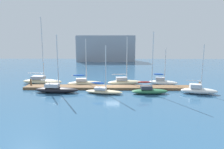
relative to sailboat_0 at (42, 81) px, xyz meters
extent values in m
plane|color=#2D567A|center=(12.73, -3.45, -0.61)|extent=(120.00, 120.00, 0.00)
cube|color=brown|center=(12.73, -3.45, -0.41)|extent=(28.12, 2.28, 0.41)
cylinder|color=brown|center=(-0.93, -2.46, 0.06)|extent=(0.28, 0.28, 1.34)
cylinder|color=brown|center=(26.38, -4.44, 0.06)|extent=(0.28, 0.28, 1.34)
ellipsoid|color=beige|center=(0.08, -0.01, -0.17)|extent=(7.44, 2.84, 0.88)
cube|color=#9EA3AD|center=(-0.64, 0.06, 0.55)|extent=(2.31, 1.72, 0.57)
cylinder|color=silver|center=(0.45, -0.04, 5.69)|extent=(0.14, 0.14, 10.85)
cylinder|color=silver|center=(-1.08, 0.10, 1.34)|extent=(3.05, 0.39, 0.11)
ellipsoid|color=black|center=(4.57, -6.16, -0.20)|extent=(6.68, 2.05, 0.82)
cube|color=silver|center=(3.91, -6.12, 0.48)|extent=(2.04, 1.31, 0.53)
cylinder|color=silver|center=(4.90, -6.17, 4.04)|extent=(0.14, 0.14, 7.66)
cylinder|color=silver|center=(3.51, -6.10, 1.28)|extent=(2.78, 0.25, 0.11)
ellipsoid|color=beige|center=(7.95, -1.04, -0.23)|extent=(6.14, 2.65, 0.75)
cube|color=silver|center=(7.36, -1.14, 0.39)|extent=(1.95, 1.46, 0.49)
cylinder|color=silver|center=(8.24, -0.99, 3.77)|extent=(0.14, 0.14, 7.25)
cylinder|color=silver|center=(7.01, -1.19, 1.19)|extent=(2.48, 0.52, 0.11)
ellipsoid|color=blue|center=(7.01, -1.19, 1.19)|extent=(2.27, 0.72, 0.28)
ellipsoid|color=beige|center=(11.66, -6.61, -0.33)|extent=(5.71, 2.45, 0.55)
cube|color=silver|center=(11.12, -6.51, 0.12)|extent=(1.82, 1.32, 0.36)
cylinder|color=silver|center=(11.93, -6.66, 3.18)|extent=(0.13, 0.13, 6.47)
cylinder|color=silver|center=(10.79, -6.45, 0.95)|extent=(2.30, 0.52, 0.11)
ellipsoid|color=blue|center=(10.79, -6.45, 0.95)|extent=(2.12, 0.73, 0.28)
ellipsoid|color=beige|center=(14.98, -0.44, -0.19)|extent=(6.37, 2.71, 0.83)
cube|color=#9EA3AD|center=(14.37, -0.53, 0.50)|extent=(2.02, 1.55, 0.54)
cylinder|color=silver|center=(15.28, -0.40, 4.00)|extent=(0.14, 0.14, 7.54)
cylinder|color=silver|center=(14.00, -0.58, 1.29)|extent=(2.58, 0.47, 0.11)
ellipsoid|color=#2D7047|center=(18.35, -6.47, -0.27)|extent=(5.41, 1.91, 0.68)
cube|color=#333842|center=(17.82, -6.50, 0.30)|extent=(1.66, 1.23, 0.44)
cylinder|color=silver|center=(18.62, -6.46, 4.17)|extent=(0.13, 0.13, 8.19)
cylinder|color=silver|center=(17.50, -6.52, 1.11)|extent=(2.25, 0.22, 0.11)
ellipsoid|color=#B72D28|center=(17.50, -6.52, 1.11)|extent=(2.03, 0.46, 0.28)
ellipsoid|color=white|center=(21.72, -0.32, -0.21)|extent=(5.28, 2.65, 0.80)
cube|color=#9EA3AD|center=(21.23, -0.21, 0.45)|extent=(1.72, 1.41, 0.52)
cylinder|color=silver|center=(21.97, -0.38, 3.06)|extent=(0.13, 0.13, 5.74)
cylinder|color=silver|center=(20.93, -0.14, 1.25)|extent=(2.09, 0.57, 0.10)
ellipsoid|color=blue|center=(20.93, -0.14, 1.25)|extent=(1.94, 0.77, 0.28)
ellipsoid|color=white|center=(25.49, -6.42, -0.18)|extent=(5.31, 2.57, 0.86)
cube|color=silver|center=(24.99, -6.33, 0.53)|extent=(1.71, 1.45, 0.56)
cylinder|color=silver|center=(25.74, -6.47, 3.39)|extent=(0.13, 0.13, 6.29)
cylinder|color=silver|center=(24.69, -6.28, 1.32)|extent=(2.12, 0.48, 0.10)
sphere|color=red|center=(22.17, 2.71, -0.35)|extent=(0.52, 0.52, 0.52)
cube|color=#9399A3|center=(9.30, 45.38, 4.48)|extent=(22.99, 8.71, 10.17)
camera|label=1|loc=(13.41, -34.12, 6.72)|focal=31.09mm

